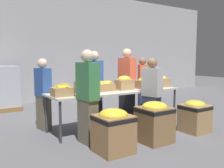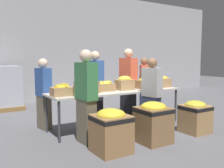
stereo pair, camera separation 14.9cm
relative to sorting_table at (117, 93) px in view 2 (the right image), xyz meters
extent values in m
plane|color=slate|center=(0.00, 0.00, -0.77)|extent=(30.00, 30.00, 0.00)
cube|color=#A8A8AD|center=(0.00, 4.11, 1.23)|extent=(16.00, 0.08, 4.00)
cube|color=beige|center=(0.00, 0.00, 0.03)|extent=(3.10, 0.87, 0.04)
cylinder|color=#38383D|center=(-1.49, -0.37, -0.38)|extent=(0.05, 0.05, 0.78)
cylinder|color=#38383D|center=(1.49, -0.37, -0.38)|extent=(0.05, 0.05, 0.78)
cylinder|color=#38383D|center=(-1.49, 0.37, -0.38)|extent=(0.05, 0.05, 0.78)
cylinder|color=#38383D|center=(1.49, 0.37, -0.38)|extent=(0.05, 0.05, 0.78)
cube|color=tan|center=(-1.33, -0.11, 0.13)|extent=(0.40, 0.27, 0.17)
ellipsoid|color=gold|center=(-1.33, -0.11, 0.22)|extent=(0.32, 0.24, 0.07)
ellipsoid|color=gold|center=(-1.40, -0.16, 0.24)|extent=(0.15, 0.05, 0.05)
ellipsoid|color=gold|center=(-1.29, -0.18, 0.23)|extent=(0.07, 0.16, 0.05)
ellipsoid|color=gold|center=(-1.26, -0.05, 0.26)|extent=(0.17, 0.20, 0.05)
ellipsoid|color=gold|center=(-1.40, -0.07, 0.26)|extent=(0.09, 0.15, 0.04)
cube|color=#A37A4C|center=(-0.74, 0.00, 0.17)|extent=(0.45, 0.33, 0.24)
ellipsoid|color=yellow|center=(-0.74, 0.00, 0.30)|extent=(0.39, 0.31, 0.15)
ellipsoid|color=yellow|center=(-0.68, 0.07, 0.33)|extent=(0.20, 0.05, 0.05)
ellipsoid|color=yellow|center=(-0.68, -0.01, 0.33)|extent=(0.19, 0.13, 0.04)
ellipsoid|color=yellow|center=(-0.75, 0.04, 0.34)|extent=(0.04, 0.18, 0.04)
cube|color=#A37A4C|center=(-0.30, 0.05, 0.13)|extent=(0.45, 0.27, 0.16)
ellipsoid|color=yellow|center=(-0.30, 0.05, 0.22)|extent=(0.38, 0.24, 0.10)
ellipsoid|color=yellow|center=(-0.36, 0.02, 0.26)|extent=(0.04, 0.19, 0.04)
ellipsoid|color=yellow|center=(-0.27, 0.07, 0.25)|extent=(0.13, 0.20, 0.05)
ellipsoid|color=yellow|center=(-0.36, 0.09, 0.24)|extent=(0.16, 0.11, 0.06)
ellipsoid|color=yellow|center=(-0.20, 0.02, 0.26)|extent=(0.10, 0.21, 0.05)
cube|color=tan|center=(0.22, 0.00, 0.17)|extent=(0.38, 0.28, 0.24)
ellipsoid|color=yellow|center=(0.22, 0.00, 0.29)|extent=(0.31, 0.25, 0.15)
ellipsoid|color=yellow|center=(0.21, 0.09, 0.33)|extent=(0.19, 0.10, 0.05)
ellipsoid|color=yellow|center=(0.27, 0.09, 0.34)|extent=(0.19, 0.09, 0.05)
ellipsoid|color=yellow|center=(0.23, 0.08, 0.32)|extent=(0.14, 0.11, 0.05)
cube|color=olive|center=(0.80, -0.07, 0.15)|extent=(0.45, 0.28, 0.20)
ellipsoid|color=gold|center=(0.80, -0.07, 0.25)|extent=(0.39, 0.24, 0.12)
ellipsoid|color=gold|center=(0.76, -0.13, 0.30)|extent=(0.15, 0.15, 0.04)
ellipsoid|color=gold|center=(0.76, -0.08, 0.28)|extent=(0.08, 0.22, 0.05)
ellipsoid|color=gold|center=(0.76, -0.09, 0.28)|extent=(0.18, 0.07, 0.06)
cube|color=tan|center=(1.32, -0.05, 0.15)|extent=(0.40, 0.29, 0.21)
ellipsoid|color=yellow|center=(1.32, -0.05, 0.26)|extent=(0.35, 0.24, 0.11)
ellipsoid|color=yellow|center=(1.43, -0.01, 0.30)|extent=(0.18, 0.09, 0.04)
ellipsoid|color=yellow|center=(1.31, -0.06, 0.30)|extent=(0.17, 0.07, 0.05)
cube|color=#2D3856|center=(1.47, 0.83, -0.40)|extent=(0.35, 0.40, 0.74)
cube|color=#EA5B3D|center=(1.47, 0.83, 0.27)|extent=(0.40, 0.47, 0.61)
sphere|color=#896042|center=(1.47, 0.83, 0.68)|extent=(0.21, 0.21, 0.21)
cube|color=black|center=(0.80, 0.66, -0.35)|extent=(0.26, 0.42, 0.85)
cube|color=#EA5B3D|center=(0.80, 0.66, 0.43)|extent=(0.28, 0.50, 0.70)
sphere|color=#DBAD89|center=(0.80, 0.66, 0.90)|extent=(0.24, 0.24, 0.24)
cube|color=#6B604C|center=(-1.45, 0.67, -0.41)|extent=(0.24, 0.37, 0.73)
cube|color=#2D5199|center=(-1.45, 0.67, 0.26)|extent=(0.26, 0.44, 0.60)
sphere|color=beige|center=(-1.45, 0.67, 0.66)|extent=(0.21, 0.21, 0.21)
cube|color=#2D3856|center=(0.46, -0.66, -0.40)|extent=(0.26, 0.38, 0.73)
cube|color=#B2B2B7|center=(0.46, -0.66, 0.26)|extent=(0.29, 0.45, 0.60)
sphere|color=#896042|center=(0.46, -0.66, 0.67)|extent=(0.21, 0.21, 0.21)
cube|color=black|center=(-0.12, 0.77, -0.36)|extent=(0.24, 0.40, 0.81)
cube|color=#2D5199|center=(-0.12, 0.77, 0.38)|extent=(0.27, 0.48, 0.67)
sphere|color=#DBAD89|center=(-0.12, 0.77, 0.83)|extent=(0.23, 0.23, 0.23)
cube|color=#6B604C|center=(-1.07, -0.64, -0.37)|extent=(0.24, 0.40, 0.80)
cube|color=#387A47|center=(-1.07, -0.64, 0.36)|extent=(0.26, 0.47, 0.66)
sphere|color=beige|center=(-1.07, -0.64, 0.81)|extent=(0.23, 0.23, 0.23)
cube|color=olive|center=(-0.94, -1.27, -0.46)|extent=(0.55, 0.55, 0.62)
cube|color=black|center=(-0.94, -1.27, -0.20)|extent=(0.56, 0.56, 0.07)
ellipsoid|color=yellow|center=(-0.94, -1.27, -0.14)|extent=(0.47, 0.47, 0.19)
cube|color=olive|center=(-0.03, -1.27, -0.45)|extent=(0.55, 0.55, 0.65)
cube|color=black|center=(-0.03, -1.27, -0.17)|extent=(0.55, 0.55, 0.07)
ellipsoid|color=yellow|center=(-0.03, -1.27, -0.11)|extent=(0.46, 0.46, 0.19)
cube|color=#A37A4C|center=(1.11, -1.27, -0.48)|extent=(0.51, 0.51, 0.57)
cube|color=black|center=(1.11, -1.27, -0.25)|extent=(0.51, 0.51, 0.07)
ellipsoid|color=gold|center=(1.11, -1.27, -0.19)|extent=(0.43, 0.43, 0.18)
cube|color=olive|center=(-1.83, 3.32, -0.71)|extent=(0.99, 0.99, 0.13)
cube|color=#B2B7C1|center=(-1.83, 3.32, -0.05)|extent=(0.91, 0.91, 1.18)
camera|label=1|loc=(-3.17, -4.55, 0.78)|focal=40.00mm
camera|label=2|loc=(-3.04, -4.64, 0.78)|focal=40.00mm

